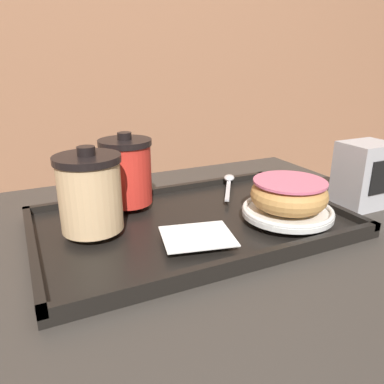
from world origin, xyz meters
The scene contains 10 objects.
wall_behind centered at (0.00, 1.10, 1.20)m, with size 8.00×0.05×2.40m.
cafe_table centered at (0.00, 0.00, 0.55)m, with size 0.81×0.69×0.73m.
serving_tray centered at (-0.02, 0.01, 0.73)m, with size 0.51×0.32×0.02m.
napkin_paper centered at (-0.05, -0.06, 0.75)m, with size 0.12×0.11×0.00m.
coffee_cup_front centered at (-0.18, 0.03, 0.81)m, with size 0.10×0.10×0.13m.
coffee_cup_rear centered at (-0.10, 0.12, 0.81)m, with size 0.09×0.09×0.13m.
plate_with_chocolate_donut centered at (0.12, -0.05, 0.76)m, with size 0.15×0.15×0.01m.
donut_chocolate_glazed centered at (0.12, -0.05, 0.79)m, with size 0.12×0.12×0.05m.
spoon centered at (0.12, 0.13, 0.75)m, with size 0.09×0.13×0.01m.
napkin_dispenser centered at (0.32, -0.03, 0.79)m, with size 0.09×0.08×0.12m.
Camera 1 is at (-0.26, -0.50, 0.99)m, focal length 35.00 mm.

